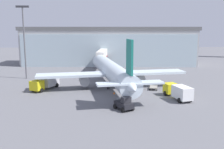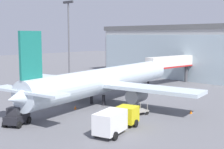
% 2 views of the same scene
% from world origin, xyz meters
% --- Properties ---
extents(ground, '(240.00, 240.00, 0.00)m').
position_xyz_m(ground, '(0.00, 0.00, 0.00)').
color(ground, slate).
extents(terminal_building, '(60.86, 17.13, 13.14)m').
position_xyz_m(terminal_building, '(-0.01, 41.41, 6.57)').
color(terminal_building, '#A8A8A8').
rests_on(terminal_building, ground).
extents(jet_bridge, '(3.66, 14.67, 6.14)m').
position_xyz_m(jet_bridge, '(-2.41, 28.52, 4.76)').
color(jet_bridge, silver).
rests_on(jet_bridge, ground).
extents(apron_light_mast, '(3.20, 0.40, 18.29)m').
position_xyz_m(apron_light_mast, '(-22.03, 16.07, 10.88)').
color(apron_light_mast, '#59595E').
rests_on(apron_light_mast, ground).
extents(airplane, '(32.45, 38.17, 11.17)m').
position_xyz_m(airplane, '(-0.41, 5.69, 3.49)').
color(airplane, silver).
rests_on(airplane, ground).
extents(catering_truck, '(5.26, 7.51, 2.65)m').
position_xyz_m(catering_truck, '(-14.52, 4.00, 1.47)').
color(catering_truck, yellow).
rests_on(catering_truck, ground).
extents(fuel_truck, '(3.97, 7.62, 2.65)m').
position_xyz_m(fuel_truck, '(11.45, -4.84, 1.47)').
color(fuel_truck, yellow).
rests_on(fuel_truck, ground).
extents(baggage_cart, '(2.21, 3.09, 1.50)m').
position_xyz_m(baggage_cart, '(8.42, 2.80, 0.50)').
color(baggage_cart, '#9E998C').
rests_on(baggage_cart, ground).
extents(pushback_tug, '(3.35, 3.70, 2.30)m').
position_xyz_m(pushback_tug, '(0.97, -10.93, 0.97)').
color(pushback_tug, black).
rests_on(pushback_tug, ground).
extents(safety_cone_nose, '(0.36, 0.36, 0.55)m').
position_xyz_m(safety_cone_nose, '(-0.15, -0.84, 0.28)').
color(safety_cone_nose, orange).
rests_on(safety_cone_nose, ground).
extents(safety_cone_wingtip, '(0.36, 0.36, 0.55)m').
position_xyz_m(safety_cone_wingtip, '(13.44, 8.23, 0.28)').
color(safety_cone_wingtip, orange).
rests_on(safety_cone_wingtip, ground).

